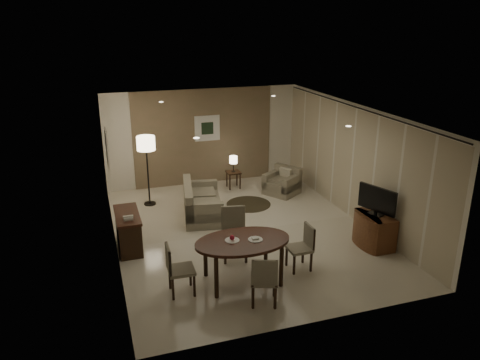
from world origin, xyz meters
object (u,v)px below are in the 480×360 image
object	(u,v)px
console_desk	(128,231)
floor_lamp	(148,171)
side_table	(233,180)
sofa	(202,200)
tv_cabinet	(375,230)
chair_right	(299,248)
chair_near	(264,279)
chair_far	(234,235)
dining_table	(243,261)
armchair	(282,181)
chair_left	(181,269)

from	to	relation	value
console_desk	floor_lamp	bearing A→B (deg)	72.13
console_desk	side_table	world-z (taller)	console_desk
console_desk	sofa	world-z (taller)	sofa
tv_cabinet	chair_right	world-z (taller)	chair_right
chair_right	side_table	world-z (taller)	chair_right
chair_near	console_desk	bearing A→B (deg)	-34.80
floor_lamp	chair_far	bearing A→B (deg)	-70.38
console_desk	dining_table	distance (m)	2.69
chair_right	chair_near	bearing A→B (deg)	-50.90
tv_cabinet	sofa	xyz separation A→B (m)	(-3.04, 2.63, 0.05)
armchair	floor_lamp	world-z (taller)	floor_lamp
chair_near	armchair	distance (m)	5.20
armchair	chair_left	bearing A→B (deg)	-75.32
armchair	console_desk	bearing A→B (deg)	-99.04
side_table	dining_table	bearing A→B (deg)	-105.43
chair_left	chair_right	size ratio (longest dim) A/B	1.05
dining_table	chair_near	bearing A→B (deg)	-81.12
console_desk	side_table	bearing A→B (deg)	41.44
chair_left	floor_lamp	xyz separation A→B (m)	(0.03, 4.28, 0.44)
chair_right	side_table	xyz separation A→B (m)	(0.16, 4.66, -0.20)
dining_table	floor_lamp	distance (m)	4.41
tv_cabinet	floor_lamp	bearing A→B (deg)	137.85
sofa	floor_lamp	world-z (taller)	floor_lamp
console_desk	chair_far	size ratio (longest dim) A/B	1.17
chair_right	floor_lamp	xyz separation A→B (m)	(-2.25, 4.16, 0.46)
chair_near	chair_far	distance (m)	1.61
chair_near	chair_right	distance (m)	1.33
tv_cabinet	armchair	size ratio (longest dim) A/B	1.12
dining_table	floor_lamp	xyz separation A→B (m)	(-1.10, 4.24, 0.49)
console_desk	floor_lamp	world-z (taller)	floor_lamp
chair_left	side_table	distance (m)	5.38
tv_cabinet	chair_left	distance (m)	4.22
chair_far	side_table	world-z (taller)	chair_far
tv_cabinet	sofa	distance (m)	4.02
chair_near	side_table	size ratio (longest dim) A/B	1.91
console_desk	side_table	distance (m)	4.19
chair_far	sofa	xyz separation A→B (m)	(-0.09, 2.26, -0.11)
chair_near	sofa	size ratio (longest dim) A/B	0.53
chair_left	tv_cabinet	bearing A→B (deg)	-81.15
side_table	chair_left	bearing A→B (deg)	-116.94
armchair	chair_right	bearing A→B (deg)	-51.76
dining_table	chair_near	distance (m)	0.77
chair_far	chair_right	size ratio (longest dim) A/B	1.18
console_desk	sofa	xyz separation A→B (m)	(1.85, 1.13, 0.03)
dining_table	side_table	world-z (taller)	dining_table
sofa	armchair	size ratio (longest dim) A/B	2.12
console_desk	floor_lamp	size ratio (longest dim) A/B	0.67
sofa	armchair	distance (m)	2.52
chair_far	side_table	size ratio (longest dim) A/B	2.15
side_table	chair_far	bearing A→B (deg)	-107.06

